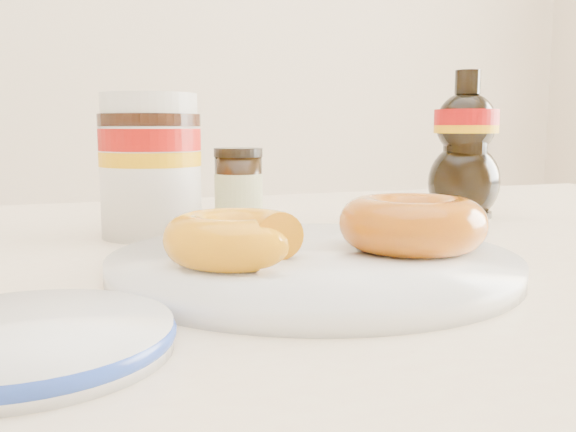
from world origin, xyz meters
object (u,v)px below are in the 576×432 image
object	(u,v)px
nutella_jar	(151,160)
blue_rim_saucer	(24,339)
dining_table	(329,345)
donut_whole	(412,223)
plate	(313,263)
donut_bitten	(235,238)
syrup_bottle	(465,145)
dark_jar	(239,188)

from	to	relation	value
nutella_jar	blue_rim_saucer	world-z (taller)	nutella_jar
dining_table	donut_whole	xyz separation A→B (m)	(0.03, -0.08, 0.12)
donut_whole	plate	bearing A→B (deg)	172.06
donut_bitten	nutella_jar	xyz separation A→B (m)	(-0.02, 0.21, 0.04)
dining_table	donut_whole	size ratio (longest dim) A/B	12.90
donut_whole	nutella_jar	distance (m)	0.27
plate	syrup_bottle	size ratio (longest dim) A/B	1.72
blue_rim_saucer	donut_bitten	bearing A→B (deg)	36.90
donut_whole	dark_jar	world-z (taller)	dark_jar
dining_table	syrup_bottle	distance (m)	0.32
donut_whole	blue_rim_saucer	distance (m)	0.28
dining_table	donut_bitten	distance (m)	0.18
donut_bitten	dark_jar	world-z (taller)	dark_jar
dining_table	donut_whole	world-z (taller)	donut_whole
dark_jar	donut_bitten	bearing A→B (deg)	-107.06
dining_table	nutella_jar	world-z (taller)	nutella_jar
dark_jar	dining_table	bearing A→B (deg)	-79.54
dining_table	dark_jar	world-z (taller)	dark_jar
dining_table	syrup_bottle	size ratio (longest dim) A/B	8.31
syrup_bottle	dining_table	bearing A→B (deg)	-149.76
plate	nutella_jar	distance (m)	0.23
plate	donut_bitten	distance (m)	0.07
donut_bitten	donut_whole	bearing A→B (deg)	3.34
nutella_jar	donut_bitten	bearing A→B (deg)	-84.40
plate	dark_jar	size ratio (longest dim) A/B	3.51
donut_whole	nutella_jar	bearing A→B (deg)	126.29
donut_bitten	blue_rim_saucer	world-z (taller)	donut_bitten
plate	blue_rim_saucer	distance (m)	0.22
donut_bitten	syrup_bottle	size ratio (longest dim) A/B	0.56
donut_bitten	donut_whole	distance (m)	0.14
nutella_jar	blue_rim_saucer	distance (m)	0.33
plate	donut_whole	bearing A→B (deg)	-7.94
dining_table	blue_rim_saucer	bearing A→B (deg)	-142.76
nutella_jar	donut_whole	bearing A→B (deg)	-53.71
dining_table	dark_jar	xyz separation A→B (m)	(-0.03, 0.17, 0.12)
dining_table	nutella_jar	size ratio (longest dim) A/B	10.34
plate	donut_bitten	xyz separation A→B (m)	(-0.06, -0.01, 0.02)
donut_whole	dark_jar	distance (m)	0.26
plate	donut_whole	world-z (taller)	donut_whole
syrup_bottle	dark_jar	bearing A→B (deg)	173.55
donut_bitten	nutella_jar	world-z (taller)	nutella_jar
donut_bitten	dark_jar	bearing A→B (deg)	76.29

